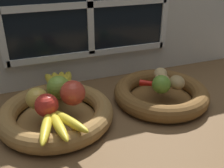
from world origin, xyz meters
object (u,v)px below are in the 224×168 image
(fruit_bowl_left, at_px, (56,114))
(fruit_bowl_right, at_px, (161,93))
(apple_red_right, at_px, (73,93))
(potato_back, at_px, (161,74))
(apple_golden_left, at_px, (37,99))
(banana_bunch_front, at_px, (57,123))
(potato_small, at_px, (177,82))
(banana_bunch_back, at_px, (60,83))
(apple_green_back, at_px, (58,87))
(lime_near, at_px, (161,84))
(apple_red_front, at_px, (47,105))
(potato_large, at_px, (162,80))
(chili_pepper, at_px, (160,84))

(fruit_bowl_left, height_order, fruit_bowl_right, same)
(apple_red_right, bearing_deg, potato_back, 10.38)
(apple_golden_left, distance_m, apple_red_right, 0.11)
(banana_bunch_front, distance_m, potato_small, 0.43)
(banana_bunch_back, bearing_deg, fruit_bowl_right, -18.94)
(fruit_bowl_right, xyz_separation_m, apple_green_back, (-0.35, 0.04, 0.07))
(banana_bunch_back, bearing_deg, potato_small, -22.13)
(potato_back, xyz_separation_m, lime_near, (-0.05, -0.09, 0.01))
(apple_red_right, bearing_deg, lime_near, -6.05)
(potato_small, height_order, lime_near, lime_near)
(apple_red_front, height_order, potato_large, apple_red_front)
(apple_green_back, xyz_separation_m, potato_small, (0.39, -0.08, -0.01))
(apple_green_back, relative_size, banana_bunch_front, 0.43)
(banana_bunch_back, distance_m, potato_back, 0.37)
(apple_green_back, distance_m, banana_bunch_front, 0.17)
(apple_green_back, relative_size, banana_bunch_back, 0.41)
(fruit_bowl_left, height_order, banana_bunch_back, banana_bunch_back)
(apple_red_front, xyz_separation_m, potato_small, (0.44, 0.01, -0.01))
(fruit_bowl_left, height_order, apple_red_right, apple_red_right)
(apple_golden_left, height_order, banana_bunch_front, apple_golden_left)
(fruit_bowl_right, xyz_separation_m, banana_bunch_front, (-0.39, -0.12, 0.04))
(banana_bunch_front, height_order, potato_large, potato_large)
(apple_green_back, bearing_deg, chili_pepper, -8.72)
(apple_green_back, distance_m, lime_near, 0.34)
(lime_near, bearing_deg, fruit_bowl_left, 172.76)
(apple_red_front, bearing_deg, lime_near, 0.85)
(apple_red_right, height_order, potato_small, apple_red_right)
(fruit_bowl_left, relative_size, apple_red_right, 4.61)
(banana_bunch_front, relative_size, potato_large, 2.64)
(apple_green_back, distance_m, banana_bunch_back, 0.08)
(fruit_bowl_left, relative_size, potato_small, 5.73)
(fruit_bowl_left, distance_m, potato_large, 0.38)
(apple_red_right, relative_size, lime_near, 1.25)
(fruit_bowl_left, bearing_deg, apple_golden_left, 178.56)
(apple_golden_left, distance_m, apple_green_back, 0.08)
(fruit_bowl_right, relative_size, potato_large, 5.16)
(apple_red_right, bearing_deg, apple_red_front, -156.72)
(apple_red_right, height_order, chili_pepper, apple_red_right)
(apple_green_back, relative_size, apple_red_front, 1.09)
(chili_pepper, bearing_deg, potato_large, 71.91)
(banana_bunch_front, distance_m, potato_large, 0.41)
(fruit_bowl_right, relative_size, apple_red_front, 4.95)
(fruit_bowl_right, distance_m, apple_red_front, 0.41)
(apple_golden_left, distance_m, potato_small, 0.46)
(apple_golden_left, bearing_deg, fruit_bowl_right, -0.17)
(apple_golden_left, height_order, potato_back, apple_golden_left)
(banana_bunch_back, distance_m, lime_near, 0.35)
(fruit_bowl_left, height_order, potato_back, potato_back)
(fruit_bowl_right, bearing_deg, apple_golden_left, 179.83)
(apple_green_back, bearing_deg, apple_red_right, -59.28)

